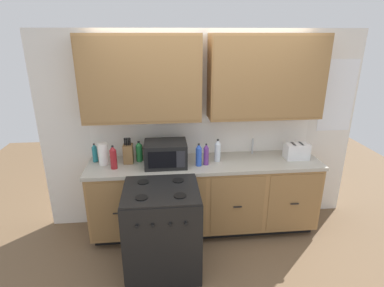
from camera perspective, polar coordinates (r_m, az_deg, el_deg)
ground_plane at (r=3.91m, az=2.87°, el=-17.93°), size 8.00×8.00×0.00m
wall_unit at (r=3.66m, az=2.21°, el=8.31°), size 3.93×0.40×2.44m
counter_run at (r=3.89m, az=2.37°, el=-9.62°), size 2.76×0.64×0.94m
stove_range at (r=3.33m, az=-5.50°, el=-15.49°), size 0.76×0.68×0.95m
microwave at (r=3.56m, az=-4.89°, el=-1.89°), size 0.48×0.37×0.28m
toaster at (r=3.96m, az=18.72°, el=-1.32°), size 0.28×0.18×0.19m
knife_block at (r=3.71m, az=-11.68°, el=-1.79°), size 0.11×0.14×0.31m
sink_faucet at (r=3.97m, az=11.09°, el=-0.49°), size 0.02×0.02×0.20m
paper_towel_roll at (r=3.72m, az=-16.02°, el=-1.85°), size 0.12×0.12×0.26m
bottle_clear at (r=3.67m, az=4.74°, el=-1.31°), size 0.07×0.07×0.27m
bottle_red at (r=3.57m, az=-14.32°, el=-2.51°), size 0.08×0.08×0.27m
bottle_blue at (r=3.54m, az=1.25°, el=-2.13°), size 0.07×0.07×0.27m
bottle_violet at (r=3.57m, az=2.67°, el=-2.03°), size 0.06×0.06×0.26m
bottle_green at (r=3.72m, az=-9.71°, el=-1.46°), size 0.08×0.08×0.25m
bottle_teal at (r=3.83m, az=-17.50°, el=-1.65°), size 0.06×0.06×0.23m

